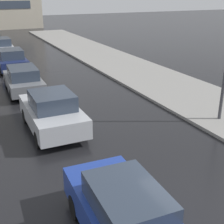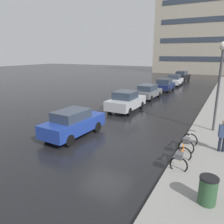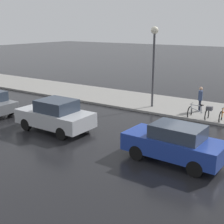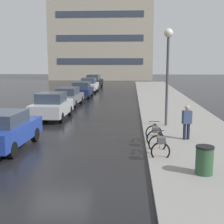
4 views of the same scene
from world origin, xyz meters
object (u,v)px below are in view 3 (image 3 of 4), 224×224
at_px(bicycle_second, 201,112).
at_px(car_silver, 55,115).
at_px(streetlamp, 154,50).
at_px(car_blue, 174,143).
at_px(pedestrian, 200,98).

height_order(bicycle_second, car_silver, car_silver).
xyz_separation_m(bicycle_second, car_silver, (-6.06, 5.81, 0.33)).
height_order(bicycle_second, streetlamp, streetlamp).
distance_m(bicycle_second, car_blue, 6.35).
xyz_separation_m(car_silver, pedestrian, (7.53, -5.27, 0.13)).
bearing_deg(bicycle_second, pedestrian, 20.29).
relative_size(pedestrian, streetlamp, 0.32).
height_order(pedestrian, streetlamp, streetlamp).
bearing_deg(car_silver, pedestrian, -34.97).
bearing_deg(car_silver, streetlamp, -17.62).
bearing_deg(streetlamp, car_blue, -147.36).
relative_size(bicycle_second, streetlamp, 0.25).
distance_m(car_blue, car_silver, 6.79).
distance_m(bicycle_second, car_silver, 8.40).
xyz_separation_m(car_silver, streetlamp, (6.95, -2.21, 3.04)).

